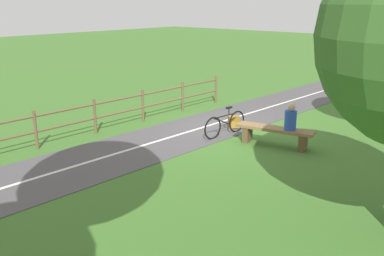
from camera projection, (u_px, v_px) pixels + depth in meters
ground_plane at (225, 130)px, 12.64m from camera, size 80.00×80.00×0.00m
paved_path at (101, 159)px, 10.28m from camera, size 4.31×36.08×0.02m
path_centre_line at (101, 158)px, 10.28m from camera, size 1.74×31.96×0.00m
bench at (275, 133)px, 11.13m from camera, size 2.10×0.85×0.51m
person_seated at (291, 118)px, 10.82m from camera, size 0.37×0.37×0.71m
bicycle at (225, 124)px, 12.00m from camera, size 0.22×1.65×0.83m
backpack at (234, 122)px, 12.72m from camera, size 0.41×0.42×0.38m
fence_roadside at (95, 113)px, 12.10m from camera, size 0.42×11.02×1.04m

